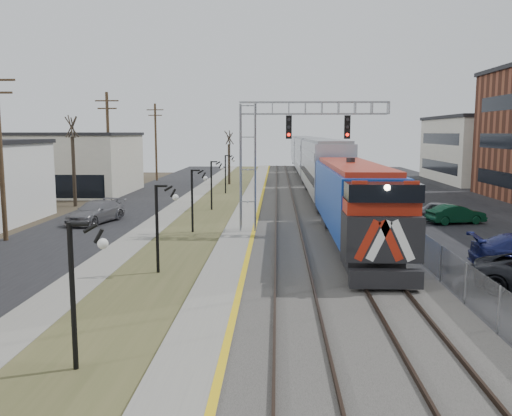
{
  "coord_description": "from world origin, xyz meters",
  "views": [
    {
      "loc": [
        1.3,
        -5.43,
        6.27
      ],
      "look_at": [
        0.28,
        20.87,
        2.6
      ],
      "focal_mm": 38.0,
      "sensor_mm": 36.0,
      "label": 1
    }
  ],
  "objects": [
    {
      "name": "street_west",
      "position": [
        -11.5,
        35.0,
        0.02
      ],
      "size": [
        7.0,
        120.0,
        0.04
      ],
      "primitive_type": "cube",
      "color": "black",
      "rests_on": "ground"
    },
    {
      "name": "sidewalk",
      "position": [
        -7.0,
        35.0,
        0.04
      ],
      "size": [
        2.0,
        120.0,
        0.08
      ],
      "primitive_type": "cube",
      "color": "gray",
      "rests_on": "ground"
    },
    {
      "name": "grass_median",
      "position": [
        -4.0,
        35.0,
        0.03
      ],
      "size": [
        4.0,
        120.0,
        0.06
      ],
      "primitive_type": "cube",
      "color": "#494D29",
      "rests_on": "ground"
    },
    {
      "name": "platform",
      "position": [
        -1.0,
        35.0,
        0.12
      ],
      "size": [
        2.0,
        120.0,
        0.24
      ],
      "primitive_type": "cube",
      "color": "gray",
      "rests_on": "ground"
    },
    {
      "name": "ballast_bed",
      "position": [
        4.0,
        35.0,
        0.1
      ],
      "size": [
        8.0,
        120.0,
        0.2
      ],
      "primitive_type": "cube",
      "color": "#595651",
      "rests_on": "ground"
    },
    {
      "name": "parking_lot",
      "position": [
        16.0,
        35.0,
        0.02
      ],
      "size": [
        16.0,
        120.0,
        0.04
      ],
      "primitive_type": "cube",
      "color": "black",
      "rests_on": "ground"
    },
    {
      "name": "platform_edge",
      "position": [
        -0.12,
        35.0,
        0.24
      ],
      "size": [
        0.24,
        120.0,
        0.01
      ],
      "primitive_type": "cube",
      "color": "gold",
      "rests_on": "platform"
    },
    {
      "name": "track_near",
      "position": [
        2.0,
        35.0,
        0.28
      ],
      "size": [
        1.58,
        120.0,
        0.15
      ],
      "color": "#2D2119",
      "rests_on": "ballast_bed"
    },
    {
      "name": "track_far",
      "position": [
        5.5,
        35.0,
        0.28
      ],
      "size": [
        1.58,
        120.0,
        0.15
      ],
      "color": "#2D2119",
      "rests_on": "ballast_bed"
    },
    {
      "name": "train",
      "position": [
        5.5,
        59.4,
        2.92
      ],
      "size": [
        3.0,
        85.85,
        5.33
      ],
      "color": "#143DA4",
      "rests_on": "ground"
    },
    {
      "name": "signal_gantry",
      "position": [
        1.22,
        27.99,
        5.59
      ],
      "size": [
        9.0,
        1.07,
        8.15
      ],
      "color": "gray",
      "rests_on": "ground"
    },
    {
      "name": "lampposts",
      "position": [
        -4.0,
        18.29,
        2.0
      ],
      "size": [
        0.14,
        62.14,
        4.0
      ],
      "color": "black",
      "rests_on": "ground"
    },
    {
      "name": "utility_poles",
      "position": [
        -14.5,
        25.0,
        5.0
      ],
      "size": [
        0.28,
        80.28,
        10.0
      ],
      "color": "#4C3823",
      "rests_on": "ground"
    },
    {
      "name": "fence",
      "position": [
        8.2,
        35.0,
        0.8
      ],
      "size": [
        0.04,
        120.0,
        1.6
      ],
      "primitive_type": "cube",
      "color": "gray",
      "rests_on": "ground"
    },
    {
      "name": "bare_trees",
      "position": [
        -12.66,
        38.91,
        2.7
      ],
      "size": [
        12.3,
        42.3,
        5.95
      ],
      "color": "#382D23",
      "rests_on": "ground"
    },
    {
      "name": "car_lot_e",
      "position": [
        13.22,
        32.97,
        0.7
      ],
      "size": [
        4.41,
        3.01,
        1.39
      ],
      "primitive_type": "imported",
      "rotation": [
        0.0,
        0.0,
        1.2
      ],
      "color": "slate",
      "rests_on": "ground"
    },
    {
      "name": "car_lot_f",
      "position": [
        13.66,
        31.96,
        0.65
      ],
      "size": [
        4.19,
        2.31,
        1.31
      ],
      "primitive_type": "imported",
      "rotation": [
        0.0,
        0.0,
        1.82
      ],
      "color": "#0B3720",
      "rests_on": "ground"
    },
    {
      "name": "car_street_b",
      "position": [
        -11.32,
        31.4,
        0.76
      ],
      "size": [
        3.46,
        5.58,
        1.51
      ],
      "primitive_type": "imported",
      "rotation": [
        0.0,
        0.0,
        -0.28
      ],
      "color": "slate",
      "rests_on": "ground"
    }
  ]
}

